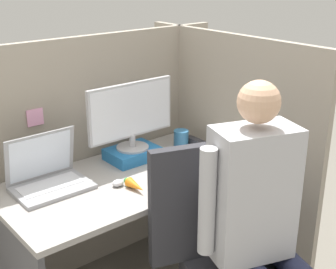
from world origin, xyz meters
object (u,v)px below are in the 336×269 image
Objects in this scene: stapler at (195,142)px; laptop at (49,178)px; office_chair at (225,256)px; person at (264,218)px; carrot_toy at (136,186)px; paper_box at (133,154)px; monitor at (131,114)px; coffee_mug at (181,138)px.

laptop is at bearing 176.72° from stapler.
office_chair is 0.29m from person.
person reaches higher than carrot_toy.
paper_box is 1.93× the size of carrot_toy.
person is at bearing -91.18° from monitor.
monitor is at bearing 3.07° from laptop.
coffee_mug is (0.35, -0.02, -0.22)m from monitor.
laptop is at bearing -176.93° from monitor.
carrot_toy is (0.31, -0.30, -0.03)m from laptop.
carrot_toy is (-0.22, -0.33, -0.24)m from monitor.
monitor is 0.41m from coffee_mug.
person is at bearing -111.29° from coffee_mug.
paper_box is 0.35m from coffee_mug.
laptop is at bearing -179.55° from coffee_mug.
paper_box reaches higher than stapler.
office_chair is at bearing -73.48° from carrot_toy.
office_chair reaches higher than carrot_toy.
paper_box is at bearing -90.00° from monitor.
stapler is at bearing 64.08° from person.
stapler is 0.09m from coffee_mug.
office_chair is (0.45, -0.78, -0.24)m from laptop.
stapler is 0.14× the size of office_chair.
monitor reaches higher than coffee_mug.
office_chair is 0.76× the size of person.
carrot_toy reaches higher than stapler.
coffee_mug reaches higher than stapler.
coffee_mug is at bearing 0.45° from laptop.
monitor reaches higher than paper_box.
office_chair is at bearing 109.14° from person.
monitor is 0.93m from office_chair.
laptop reaches higher than coffee_mug.
coffee_mug is (0.37, 0.94, -0.01)m from person.
paper_box is at bearing 176.93° from coffee_mug.
stapler is (0.94, -0.05, -0.03)m from laptop.
stapler is at bearing -10.95° from paper_box.
monitor is 0.40× the size of person.
paper_box is at bearing 88.82° from person.
office_chair is at bearing -95.18° from monitor.
office_chair is at bearing -118.10° from coffee_mug.
carrot_toy is (-0.62, -0.25, 0.00)m from stapler.
office_chair is (-0.48, -0.73, -0.21)m from stapler.
laptop is 0.43m from carrot_toy.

